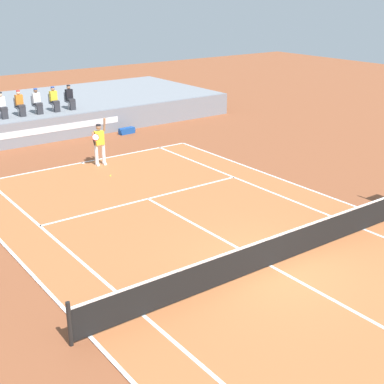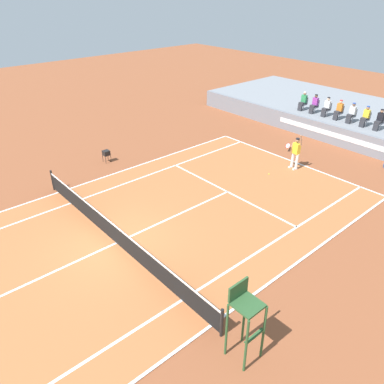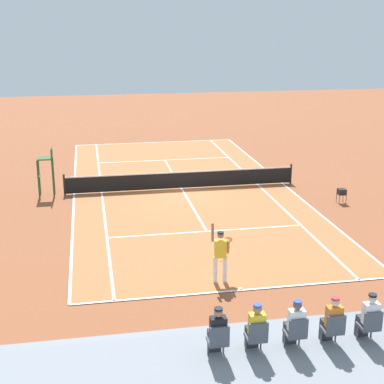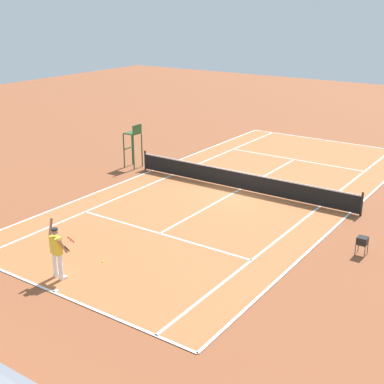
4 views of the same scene
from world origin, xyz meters
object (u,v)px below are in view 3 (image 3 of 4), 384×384
(spectator_seated_6, at_px, (217,333))
(ball_hopper, at_px, (342,192))
(tennis_player, at_px, (220,255))
(spectator_seated_4, at_px, (295,325))
(umpire_chair, at_px, (47,166))
(spectator_seated_3, at_px, (332,322))
(equipment_bag, at_px, (116,357))
(spectator_seated_2, at_px, (369,318))
(tennis_ball, at_px, (221,261))
(spectator_seated_5, at_px, (256,329))

(spectator_seated_6, distance_m, ball_hopper, 16.50)
(tennis_player, xyz_separation_m, ball_hopper, (-7.69, -7.41, -0.42))
(spectator_seated_6, height_order, ball_hopper, spectator_seated_6)
(spectator_seated_4, xyz_separation_m, ball_hopper, (-7.43, -13.62, -1.28))
(tennis_player, xyz_separation_m, umpire_chair, (6.19, -11.14, 0.56))
(spectator_seated_6, bearing_deg, umpire_chair, -74.98)
(spectator_seated_4, bearing_deg, spectator_seated_3, 180.00)
(equipment_bag, bearing_deg, spectator_seated_6, 135.87)
(umpire_chair, distance_m, equipment_bag, 15.52)
(spectator_seated_6, bearing_deg, spectator_seated_2, 180.00)
(tennis_player, bearing_deg, umpire_chair, -60.94)
(tennis_ball, bearing_deg, spectator_seated_6, 76.10)
(umpire_chair, height_order, ball_hopper, umpire_chair)
(spectator_seated_4, bearing_deg, equipment_bag, -27.89)
(spectator_seated_6, bearing_deg, tennis_ball, -103.90)
(spectator_seated_3, relative_size, tennis_player, 0.61)
(spectator_seated_2, distance_m, ball_hopper, 14.80)
(spectator_seated_5, distance_m, umpire_chair, 18.21)
(umpire_chair, bearing_deg, tennis_ball, 124.79)
(spectator_seated_4, distance_m, tennis_ball, 8.06)
(spectator_seated_3, distance_m, spectator_seated_6, 2.69)
(ball_hopper, bearing_deg, spectator_seated_5, 58.48)
(spectator_seated_3, xyz_separation_m, equipment_bag, (4.84, -2.09, -1.69))
(spectator_seated_5, xyz_separation_m, ball_hopper, (-8.35, -13.62, -1.28))
(spectator_seated_2, distance_m, spectator_seated_6, 3.58)
(tennis_ball, height_order, ball_hopper, ball_hopper)
(spectator_seated_5, height_order, spectator_seated_6, same)
(umpire_chair, bearing_deg, spectator_seated_6, 105.02)
(spectator_seated_5, height_order, equipment_bag, spectator_seated_5)
(tennis_player, bearing_deg, spectator_seated_5, 83.94)
(spectator_seated_5, distance_m, tennis_player, 6.30)
(spectator_seated_6, distance_m, tennis_player, 6.45)
(tennis_ball, xyz_separation_m, umpire_chair, (6.60, -9.50, 1.52))
(spectator_seated_3, distance_m, tennis_ball, 8.09)
(spectator_seated_3, height_order, umpire_chair, spectator_seated_3)
(ball_hopper, bearing_deg, tennis_player, 43.93)
(spectator_seated_3, relative_size, tennis_ball, 18.60)
(spectator_seated_3, height_order, tennis_ball, spectator_seated_3)
(tennis_ball, bearing_deg, equipment_bag, 54.58)
(equipment_bag, bearing_deg, spectator_seated_3, 156.65)
(tennis_player, distance_m, ball_hopper, 10.69)
(spectator_seated_2, relative_size, spectator_seated_5, 1.00)
(spectator_seated_3, distance_m, umpire_chair, 18.84)
(spectator_seated_5, bearing_deg, equipment_bag, -34.60)
(spectator_seated_4, relative_size, tennis_player, 0.61)
(spectator_seated_2, height_order, spectator_seated_5, same)
(tennis_ball, bearing_deg, umpire_chair, -55.21)
(umpire_chair, bearing_deg, equipment_bag, 99.31)
(spectator_seated_2, xyz_separation_m, spectator_seated_5, (2.71, 0.00, 0.00))
(spectator_seated_4, xyz_separation_m, spectator_seated_5, (0.92, 0.00, 0.00))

